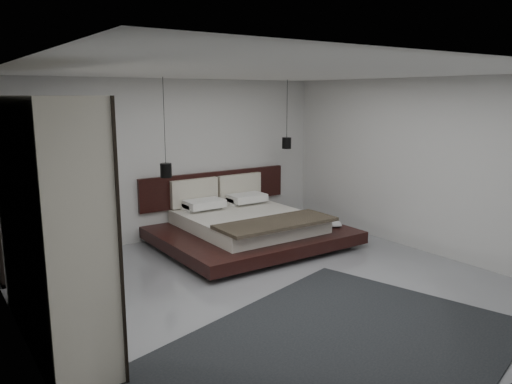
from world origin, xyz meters
TOP-DOWN VIEW (x-y plane):
  - floor at (0.00, 0.00)m, footprint 6.00×6.00m
  - ceiling at (0.00, 0.00)m, footprint 6.00×6.00m
  - wall_back at (0.00, 3.00)m, footprint 6.00×0.00m
  - wall_front at (0.00, -3.00)m, footprint 6.00×0.00m
  - wall_left at (-3.00, 0.00)m, footprint 0.00×6.00m
  - wall_right at (3.00, 0.00)m, footprint 0.00×6.00m
  - bed at (0.84, 1.90)m, footprint 3.02×2.49m
  - book_lower at (2.08, 1.21)m, footprint 0.26×0.31m
  - book_upper at (2.06, 1.18)m, footprint 0.36×0.38m
  - pendant_left at (-0.40, 2.40)m, footprint 0.19×0.19m
  - pendant_right at (2.08, 2.40)m, footprint 0.17×0.17m
  - wardrobe at (-2.70, 0.21)m, footprint 0.61×2.57m
  - rug at (-0.45, -1.70)m, footprint 4.51×3.73m

SIDE VIEW (x-z plane):
  - floor at x=0.00m, z-range 0.00..0.00m
  - rug at x=-0.45m, z-range 0.00..0.02m
  - book_lower at x=2.08m, z-range 0.28..0.31m
  - bed at x=0.84m, z-range -0.26..0.86m
  - book_upper at x=2.06m, z-range 0.31..0.33m
  - wardrobe at x=-2.70m, z-range 0.00..2.52m
  - pendant_left at x=-0.40m, z-range 0.53..2.12m
  - wall_back at x=0.00m, z-range -1.60..4.40m
  - wall_front at x=0.00m, z-range -1.60..4.40m
  - wall_left at x=-3.00m, z-range -1.60..4.40m
  - wall_right at x=3.00m, z-range -1.60..4.40m
  - pendant_right at x=2.08m, z-range 0.99..2.27m
  - ceiling at x=0.00m, z-range 2.80..2.80m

